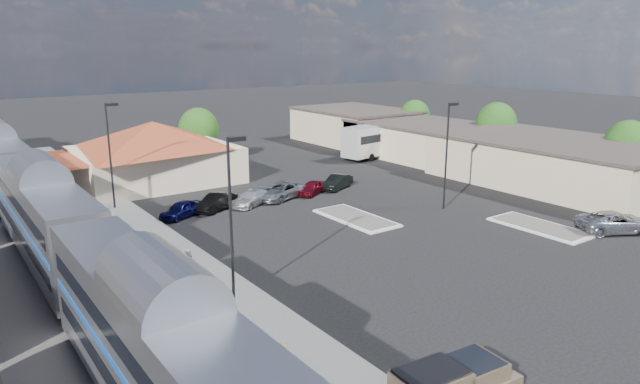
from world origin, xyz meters
TOP-DOWN VIEW (x-y plane):
  - ground at (0.00, 0.00)m, footprint 280.00×280.00m
  - platform at (-12.00, 6.00)m, footprint 5.50×92.00m
  - passenger_train at (-18.00, 6.10)m, footprint 3.00×104.00m
  - station_depot at (-4.56, 24.00)m, footprint 18.35×12.24m
  - buildings_east at (28.00, 14.28)m, footprint 14.40×51.40m
  - traffic_island_south at (4.00, 2.00)m, footprint 3.30×7.50m
  - traffic_island_north at (14.00, -8.00)m, footprint 3.30×7.50m
  - lamp_plat_s at (-10.90, -6.00)m, footprint 1.08×0.25m
  - lamp_plat_n at (-10.90, 16.00)m, footprint 1.08×0.25m
  - lamp_lot at (12.10, 0.00)m, footprint 1.08×0.25m
  - tree_east_a at (34.00, -4.00)m, footprint 4.56×4.56m
  - tree_east_b at (34.00, 12.00)m, footprint 4.94×4.94m
  - tree_east_c at (34.00, 26.00)m, footprint 4.41×4.41m
  - tree_depot at (3.00, 30.00)m, footprint 4.71×4.71m
  - suv at (17.64, -11.85)m, footprint 6.18×5.02m
  - coach_bus at (24.00, 21.28)m, footprint 12.99×4.70m
  - person_a at (-12.98, -14.38)m, footprint 0.52×0.69m
  - person_b at (-11.77, -1.70)m, footprint 0.68×0.85m
  - parked_car_a at (-7.22, 10.53)m, footprint 4.32×3.11m
  - parked_car_b at (-4.02, 10.83)m, footprint 4.58×3.37m
  - parked_car_c at (-0.82, 10.53)m, footprint 4.85×3.72m
  - parked_car_d at (2.38, 10.83)m, footprint 5.84×4.17m
  - parked_car_e at (5.58, 10.53)m, footprint 4.03×3.08m
  - parked_car_f at (8.78, 10.83)m, footprint 4.42×3.09m

SIDE VIEW (x-z plane):
  - ground at x=0.00m, z-range 0.00..0.00m
  - platform at x=-12.00m, z-range 0.00..0.18m
  - traffic_island_south at x=4.00m, z-range 0.00..0.21m
  - traffic_island_north at x=14.00m, z-range 0.00..0.21m
  - parked_car_e at x=5.58m, z-range 0.00..1.28m
  - parked_car_c at x=-0.82m, z-range 0.00..1.31m
  - parked_car_a at x=-7.22m, z-range 0.00..1.37m
  - parked_car_f at x=8.78m, z-range 0.00..1.38m
  - parked_car_b at x=-4.02m, z-range 0.00..1.44m
  - parked_car_d at x=2.38m, z-range 0.00..1.48m
  - suv at x=17.64m, z-range 0.00..1.56m
  - person_b at x=-11.77m, z-range 0.18..1.84m
  - person_a at x=-12.98m, z-range 0.18..1.90m
  - buildings_east at x=28.00m, z-range -0.13..4.67m
  - coach_bus at x=24.00m, z-range 0.31..4.39m
  - passenger_train at x=-18.00m, z-range 0.09..5.64m
  - station_depot at x=-4.56m, z-range 0.03..6.23m
  - tree_east_c at x=34.00m, z-range 0.66..6.87m
  - tree_east_a at x=34.00m, z-range 0.68..7.10m
  - tree_depot at x=3.00m, z-range 0.71..7.34m
  - tree_east_b at x=34.00m, z-range 0.74..7.70m
  - lamp_plat_s at x=-10.90m, z-range 0.84..9.84m
  - lamp_plat_n at x=-10.90m, z-range 0.84..9.84m
  - lamp_lot at x=12.10m, z-range 0.84..9.84m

